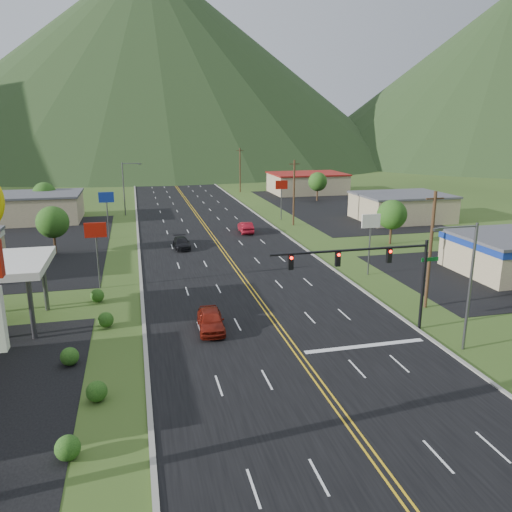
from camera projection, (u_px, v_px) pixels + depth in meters
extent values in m
plane|color=#2D4619|center=(380.00, 467.00, 22.94)|extent=(500.00, 500.00, 0.00)
cube|color=black|center=(380.00, 467.00, 22.94)|extent=(20.00, 460.00, 0.04)
cube|color=gray|center=(156.00, 506.00, 20.62)|extent=(0.30, 460.00, 0.14)
cylinder|color=black|center=(423.00, 285.00, 37.59)|extent=(0.24, 0.24, 7.00)
cylinder|color=black|center=(351.00, 250.00, 35.42)|extent=(12.00, 0.18, 0.18)
cube|color=#0C591E|center=(430.00, 259.00, 37.17)|extent=(1.40, 0.06, 0.30)
cube|color=black|center=(389.00, 256.00, 36.26)|extent=(0.35, 0.28, 1.05)
sphere|color=#FF0C05|center=(391.00, 252.00, 36.00)|extent=(0.22, 0.22, 0.22)
cube|color=black|center=(338.00, 259.00, 35.34)|extent=(0.35, 0.28, 1.05)
sphere|color=#FF0C05|center=(339.00, 255.00, 35.08)|extent=(0.22, 0.22, 0.22)
cube|color=black|center=(291.00, 262.00, 34.54)|extent=(0.35, 0.28, 1.05)
sphere|color=#FF0C05|center=(292.00, 258.00, 34.28)|extent=(0.22, 0.22, 0.22)
cylinder|color=#59595E|center=(470.00, 288.00, 33.80)|extent=(0.20, 0.20, 9.00)
cylinder|color=#59595E|center=(458.00, 227.00, 32.37)|extent=(2.88, 0.12, 0.12)
cube|color=#59595E|center=(438.00, 230.00, 32.07)|extent=(0.60, 0.25, 0.18)
cylinder|color=#59595E|center=(124.00, 189.00, 84.76)|extent=(0.20, 0.20, 9.00)
cylinder|color=#59595E|center=(131.00, 163.00, 83.99)|extent=(2.88, 0.12, 0.12)
cube|color=#59595E|center=(140.00, 164.00, 84.34)|extent=(0.60, 0.25, 0.18)
cylinder|color=#59595E|center=(31.00, 307.00, 36.02)|extent=(0.36, 0.36, 5.00)
cylinder|color=#59595E|center=(45.00, 282.00, 41.65)|extent=(0.36, 0.36, 5.00)
cube|color=tan|center=(22.00, 209.00, 79.84)|extent=(18.00, 11.00, 4.20)
cube|color=#4C4C51|center=(20.00, 195.00, 79.27)|extent=(18.40, 11.40, 0.30)
cube|color=tan|center=(401.00, 208.00, 81.39)|extent=(14.00, 11.00, 4.00)
cube|color=#4C4C51|center=(402.00, 195.00, 80.84)|extent=(14.40, 11.40, 0.30)
cube|color=tan|center=(307.00, 184.00, 113.31)|extent=(16.00, 12.00, 4.20)
cube|color=maroon|center=(307.00, 174.00, 112.73)|extent=(16.40, 12.40, 0.30)
cylinder|color=#59595E|center=(98.00, 263.00, 47.26)|extent=(0.16, 0.16, 5.00)
cube|color=#A81409|center=(95.00, 230.00, 46.44)|extent=(2.00, 0.18, 1.40)
cylinder|color=#59595E|center=(108.00, 221.00, 67.92)|extent=(0.16, 0.16, 5.00)
cube|color=navy|center=(106.00, 197.00, 67.10)|extent=(2.00, 0.18, 1.40)
cylinder|color=#59595E|center=(369.00, 251.00, 51.56)|extent=(0.16, 0.16, 5.00)
cube|color=white|center=(371.00, 221.00, 50.74)|extent=(2.00, 0.18, 1.40)
cylinder|color=#59595E|center=(281.00, 204.00, 81.61)|extent=(0.16, 0.16, 5.00)
cube|color=#A81409|center=(282.00, 185.00, 80.79)|extent=(2.00, 0.18, 1.40)
cylinder|color=#382314|center=(55.00, 242.00, 60.23)|extent=(0.30, 0.30, 3.00)
sphere|color=#173F12|center=(53.00, 222.00, 59.61)|extent=(3.84, 3.84, 3.84)
cylinder|color=#382314|center=(46.00, 208.00, 84.44)|extent=(0.30, 0.30, 3.00)
sphere|color=#173F12|center=(45.00, 194.00, 83.82)|extent=(3.84, 3.84, 3.84)
cylinder|color=#382314|center=(391.00, 233.00, 65.15)|extent=(0.30, 0.30, 3.00)
sphere|color=#173F12|center=(392.00, 215.00, 64.53)|extent=(3.84, 3.84, 3.84)
cylinder|color=#382314|center=(317.00, 193.00, 101.74)|extent=(0.30, 0.30, 3.00)
sphere|color=#173F12|center=(318.00, 182.00, 101.12)|extent=(3.84, 3.84, 3.84)
cylinder|color=#382314|center=(430.00, 251.00, 41.64)|extent=(0.28, 0.28, 10.00)
cube|color=#382314|center=(435.00, 199.00, 40.51)|extent=(1.60, 0.12, 0.12)
cylinder|color=#382314|center=(294.00, 193.00, 76.39)|extent=(0.28, 0.28, 10.00)
cube|color=#382314|center=(294.00, 164.00, 75.25)|extent=(1.60, 0.12, 0.12)
cylinder|color=#382314|center=(240.00, 170.00, 113.94)|extent=(0.28, 0.28, 10.00)
cube|color=#382314|center=(240.00, 151.00, 112.81)|extent=(1.60, 0.12, 0.12)
cylinder|color=#382314|center=(213.00, 159.00, 151.50)|extent=(0.28, 0.28, 10.00)
cube|color=#382314|center=(213.00, 144.00, 150.37)|extent=(1.60, 0.12, 0.12)
cone|color=#1E3417|center=(150.00, 60.00, 218.59)|extent=(220.00, 220.00, 85.00)
cone|color=#1E3417|center=(507.00, 76.00, 213.20)|extent=(180.00, 180.00, 70.00)
imported|color=maroon|center=(211.00, 321.00, 37.88)|extent=(2.20, 4.88, 1.63)
imported|color=black|center=(182.00, 243.00, 62.91)|extent=(1.96, 4.68, 1.35)
imported|color=maroon|center=(246.00, 228.00, 71.94)|extent=(1.88, 4.83, 1.57)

